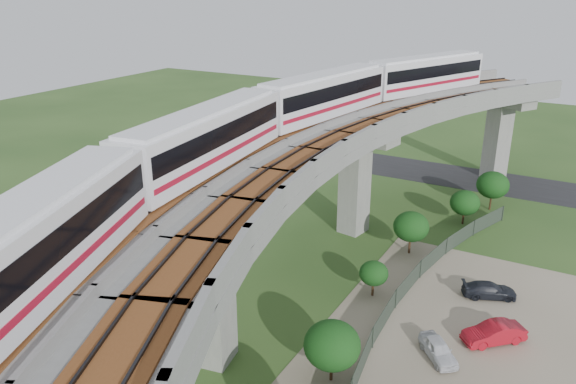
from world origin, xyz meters
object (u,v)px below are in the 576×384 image
metro_train (294,118)px  car_white (438,349)px  car_red (494,333)px  car_dark (489,290)px

metro_train → car_white: 17.37m
car_red → car_dark: bearing=150.2°
car_dark → metro_train: bearing=83.5°
metro_train → car_dark: (13.43, 4.32, -11.72)m
car_white → car_dark: bearing=40.1°
metro_train → car_dark: bearing=17.8°
metro_train → car_red: (14.69, -1.07, -11.62)m
car_white → car_red: 4.11m
car_red → car_dark: 5.53m
metro_train → car_red: 18.76m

